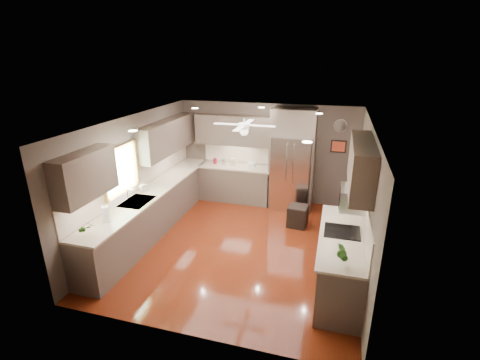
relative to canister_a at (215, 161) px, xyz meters
The scene contains 27 objects.
floor 2.74m from the canister_a, 59.66° to the right, with size 5.00×5.00×0.00m, color #51210A.
ceiling 2.94m from the canister_a, 59.66° to the right, with size 5.00×5.00×0.00m, color white.
wall_back 1.34m from the canister_a, 13.38° to the left, with size 4.50×4.50×0.00m, color brown.
wall_front 4.87m from the canister_a, 74.70° to the right, with size 4.50×4.50×0.00m, color brown.
wall_left 2.41m from the canister_a, 113.75° to the right, with size 5.00×5.00×0.00m, color brown.
wall_right 4.17m from the canister_a, 31.84° to the right, with size 5.00×5.00×0.00m, color brown.
canister_a is the anchor object (origin of this frame).
canister_b 0.23m from the canister_a, ahead, with size 0.10×0.10×0.15m, color silver.
canister_c 0.48m from the canister_a, ahead, with size 0.11×0.11×0.18m, color beige.
soap_bottle 2.34m from the canister_a, 109.76° to the right, with size 0.09×0.10×0.21m, color white.
potted_plant_left 4.15m from the canister_a, 99.01° to the right, with size 0.15×0.10×0.28m, color #235618.
potted_plant_right 4.95m from the canister_a, 49.97° to the right, with size 0.17×0.13×0.30m, color #235618.
bowl 0.97m from the canister_a, ahead, with size 0.22×0.22×0.06m, color beige.
left_run 2.22m from the canister_a, 108.14° to the right, with size 0.65×4.70×1.45m.
back_run 0.77m from the canister_a, ahead, with size 1.85×0.65×1.45m.
uppers 1.80m from the canister_a, 69.90° to the right, with size 4.50×4.70×0.95m.
window 2.90m from the canister_a, 109.15° to the right, with size 0.05×1.12×0.92m.
sink 2.77m from the canister_a, 103.51° to the right, with size 0.50×0.70×0.32m.
refrigerator 1.99m from the canister_a, ahead, with size 1.06×0.75×2.45m.
right_run 4.42m from the canister_a, 42.98° to the right, with size 0.70×2.20×1.45m.
microwave 4.32m from the canister_a, 39.66° to the right, with size 0.43×0.55×0.34m.
ceiling_fan 2.64m from the canister_a, 55.87° to the right, with size 1.18×1.18×0.32m.
recessed_lights 2.63m from the canister_a, 55.26° to the right, with size 2.84×3.14×0.01m.
wall_clock 3.22m from the canister_a, ahead, with size 0.30×0.03×0.30m.
framed_print 3.09m from the canister_a, ahead, with size 0.36×0.03×0.30m.
stool 2.64m from the canister_a, 24.33° to the right, with size 0.45×0.45×0.48m.
paper_towel 3.67m from the canister_a, 100.55° to the right, with size 0.12×0.12×0.30m.
Camera 1 is at (1.67, -5.91, 3.63)m, focal length 26.00 mm.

